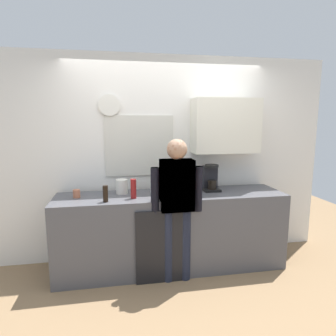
# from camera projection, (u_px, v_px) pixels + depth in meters

# --- Properties ---
(ground_plane) EXTENTS (8.00, 8.00, 0.00)m
(ground_plane) POSITION_uv_depth(u_px,v_px,m) (176.00, 279.00, 3.32)
(ground_plane) COLOR #8C6D4C
(kitchen_counter) EXTENTS (2.72, 0.64, 0.92)m
(kitchen_counter) POSITION_uv_depth(u_px,v_px,m) (171.00, 231.00, 3.53)
(kitchen_counter) COLOR #4C4C51
(kitchen_counter) RESTS_ON ground_plane
(dishwasher_panel) EXTENTS (0.56, 0.02, 0.83)m
(dishwasher_panel) POSITION_uv_depth(u_px,v_px,m) (161.00, 247.00, 3.18)
(dishwasher_panel) COLOR black
(dishwasher_panel) RESTS_ON ground_plane
(back_wall_assembly) EXTENTS (4.32, 0.42, 2.60)m
(back_wall_assembly) POSITION_uv_depth(u_px,v_px,m) (173.00, 154.00, 3.79)
(back_wall_assembly) COLOR white
(back_wall_assembly) RESTS_ON ground_plane
(coffee_maker) EXTENTS (0.20, 0.20, 0.33)m
(coffee_maker) POSITION_uv_depth(u_px,v_px,m) (211.00, 179.00, 3.62)
(coffee_maker) COLOR black
(coffee_maker) RESTS_ON kitchen_counter
(bottle_olive_oil) EXTENTS (0.06, 0.06, 0.25)m
(bottle_olive_oil) POSITION_uv_depth(u_px,v_px,m) (169.00, 180.00, 3.64)
(bottle_olive_oil) COLOR olive
(bottle_olive_oil) RESTS_ON kitchen_counter
(bottle_red_vinegar) EXTENTS (0.06, 0.06, 0.22)m
(bottle_red_vinegar) POSITION_uv_depth(u_px,v_px,m) (133.00, 189.00, 3.26)
(bottle_red_vinegar) COLOR maroon
(bottle_red_vinegar) RESTS_ON kitchen_counter
(bottle_dark_sauce) EXTENTS (0.06, 0.06, 0.18)m
(bottle_dark_sauce) POSITION_uv_depth(u_px,v_px,m) (105.00, 194.00, 3.11)
(bottle_dark_sauce) COLOR black
(bottle_dark_sauce) RESTS_ON kitchen_counter
(cup_white_mug) EXTENTS (0.08, 0.08, 0.09)m
(cup_white_mug) POSITION_uv_depth(u_px,v_px,m) (154.00, 189.00, 3.50)
(cup_white_mug) COLOR white
(cup_white_mug) RESTS_ON kitchen_counter
(cup_blue_mug) EXTENTS (0.08, 0.08, 0.10)m
(cup_blue_mug) POSITION_uv_depth(u_px,v_px,m) (193.00, 186.00, 3.67)
(cup_blue_mug) COLOR #3351B2
(cup_blue_mug) RESTS_ON kitchen_counter
(cup_terracotta_mug) EXTENTS (0.08, 0.08, 0.09)m
(cup_terracotta_mug) POSITION_uv_depth(u_px,v_px,m) (77.00, 194.00, 3.29)
(cup_terracotta_mug) COLOR #B26647
(cup_terracotta_mug) RESTS_ON kitchen_counter
(mixing_bowl) EXTENTS (0.22, 0.22, 0.08)m
(mixing_bowl) POSITION_uv_depth(u_px,v_px,m) (180.00, 189.00, 3.54)
(mixing_bowl) COLOR white
(mixing_bowl) RESTS_ON kitchen_counter
(potted_plant) EXTENTS (0.15, 0.15, 0.23)m
(potted_plant) POSITION_uv_depth(u_px,v_px,m) (165.00, 185.00, 3.34)
(potted_plant) COLOR #9E5638
(potted_plant) RESTS_ON kitchen_counter
(storage_canister) EXTENTS (0.14, 0.14, 0.17)m
(storage_canister) POSITION_uv_depth(u_px,v_px,m) (122.00, 187.00, 3.47)
(storage_canister) COLOR silver
(storage_canister) RESTS_ON kitchen_counter
(person_at_sink) EXTENTS (0.57, 0.22, 1.60)m
(person_at_sink) POSITION_uv_depth(u_px,v_px,m) (177.00, 199.00, 3.16)
(person_at_sink) COLOR black
(person_at_sink) RESTS_ON ground_plane
(person_guest) EXTENTS (0.57, 0.22, 1.60)m
(person_guest) POSITION_uv_depth(u_px,v_px,m) (177.00, 199.00, 3.16)
(person_guest) COLOR #3F4766
(person_guest) RESTS_ON ground_plane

